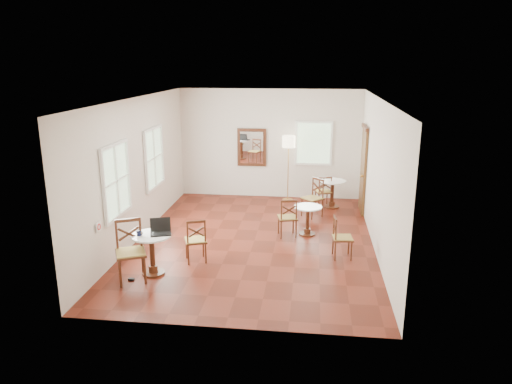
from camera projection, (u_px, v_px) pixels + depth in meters
ground at (254, 241)px, 10.29m from camera, size 7.00×7.00×0.00m
room_shell at (253, 151)px, 10.05m from camera, size 5.02×7.02×3.01m
cafe_table_near at (152, 250)px, 8.57m from camera, size 0.71×0.71×0.75m
cafe_table_mid at (308, 217)px, 10.53m from camera, size 0.62×0.62×0.66m
cafe_table_back at (332, 191)px, 12.49m from camera, size 0.69×0.69×0.73m
chair_near_a at (196, 240)px, 9.12m from camera, size 0.52×0.52×0.87m
chair_near_b at (131, 251)px, 8.30m from camera, size 0.66×0.66×1.08m
chair_mid_a at (288, 218)px, 10.43m from camera, size 0.48×0.48×0.87m
chair_mid_b at (341, 237)px, 9.31m from camera, size 0.42×0.42×0.83m
chair_back_a at (323, 191)px, 12.54m from camera, size 0.48×0.48×0.84m
chair_back_b at (313, 198)px, 11.77m from camera, size 0.62×0.62×0.95m
floor_lamp at (289, 146)px, 12.84m from camera, size 0.35×0.35×1.79m
laptop at (161, 230)px, 8.56m from camera, size 0.44×0.40×0.26m
mouse at (153, 234)px, 8.47m from camera, size 0.09×0.07×0.03m
navy_mug at (139, 233)px, 8.44m from camera, size 0.12×0.08×0.09m
water_glass at (152, 234)px, 8.40m from camera, size 0.06×0.06×0.09m
power_adapter at (131, 279)px, 8.42m from camera, size 0.10×0.06×0.04m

